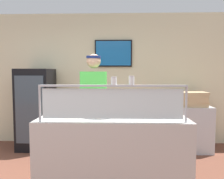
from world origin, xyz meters
TOP-DOWN VIEW (x-y plane):
  - ground_plane at (0.89, 1.00)m, footprint 12.00×12.00m
  - shop_rear_unit at (0.89, 2.47)m, footprint 6.17×0.13m
  - serving_counter at (0.89, 0.33)m, footprint 1.77×0.65m
  - sneeze_guard at (0.89, 0.06)m, footprint 1.60×0.06m
  - pizza_tray at (0.71, 0.40)m, footprint 0.45×0.45m
  - pizza_server at (0.71, 0.38)m, footprint 0.15×0.29m
  - parmesan_shaker at (0.91, 0.06)m, footprint 0.06×0.06m
  - pepper_flake_shaker at (1.09, 0.06)m, footprint 0.06×0.06m
  - worker_figure at (0.58, 1.00)m, footprint 0.41×0.50m
  - drink_fridge at (-0.67, 2.02)m, footprint 0.63×0.67m
  - prep_shelf at (2.32, 1.98)m, footprint 0.70×0.55m
  - pizza_box_stack at (2.32, 1.98)m, footprint 0.52×0.50m

SIDE VIEW (x-z plane):
  - ground_plane at x=0.89m, z-range 0.00..0.00m
  - prep_shelf at x=2.32m, z-range 0.00..0.86m
  - serving_counter at x=0.89m, z-range 0.00..0.95m
  - drink_fridge at x=-0.67m, z-range 0.00..1.56m
  - pizza_tray at x=0.71m, z-range 0.95..0.98m
  - pizza_server at x=0.71m, z-range 0.99..0.99m
  - pizza_box_stack at x=2.32m, z-range 0.86..1.13m
  - worker_figure at x=0.58m, z-range 0.13..1.89m
  - sneeze_guard at x=0.89m, z-range 1.01..1.41m
  - shop_rear_unit at x=0.89m, z-range 0.01..2.71m
  - parmesan_shaker at x=0.91m, z-range 1.35..1.44m
  - pepper_flake_shaker at x=1.09m, z-range 1.35..1.45m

